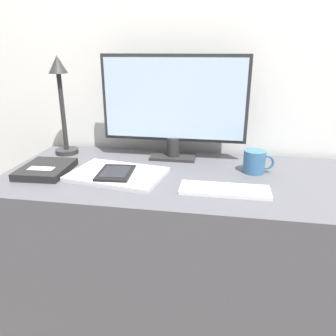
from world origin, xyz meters
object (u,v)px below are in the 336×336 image
at_px(monitor, 174,104).
at_px(keyboard, 225,190).
at_px(laptop, 117,174).
at_px(desk_lamp, 61,96).
at_px(ereader, 116,173).
at_px(coffee_mug, 255,162).
at_px(notebook, 46,169).

xyz_separation_m(monitor, keyboard, (0.23, -0.33, -0.23)).
height_order(monitor, laptop, monitor).
xyz_separation_m(laptop, desk_lamp, (-0.32, 0.25, 0.26)).
distance_m(keyboard, ereader, 0.41).
relative_size(keyboard, coffee_mug, 2.56).
relative_size(monitor, coffee_mug, 5.23).
height_order(laptop, ereader, ereader).
xyz_separation_m(ereader, coffee_mug, (0.52, 0.15, 0.02)).
relative_size(desk_lamp, coffee_mug, 3.65).
xyz_separation_m(monitor, notebook, (-0.46, -0.27, -0.22)).
bearing_deg(monitor, desk_lamp, -178.37).
relative_size(monitor, notebook, 2.70).
distance_m(monitor, coffee_mug, 0.41).
distance_m(laptop, notebook, 0.29).
relative_size(ereader, desk_lamp, 0.41).
bearing_deg(coffee_mug, laptop, -165.08).
xyz_separation_m(keyboard, ereader, (-0.40, 0.06, 0.02)).
relative_size(laptop, coffee_mug, 3.17).
relative_size(desk_lamp, notebook, 1.89).
bearing_deg(ereader, desk_lamp, 140.83).
bearing_deg(laptop, monitor, 56.27).
distance_m(desk_lamp, notebook, 0.36).
bearing_deg(desk_lamp, laptop, -37.21).
bearing_deg(keyboard, desk_lamp, 156.27).
height_order(keyboard, laptop, laptop).
distance_m(monitor, keyboard, 0.47).
distance_m(desk_lamp, coffee_mug, 0.88).
relative_size(keyboard, desk_lamp, 0.70).
height_order(laptop, desk_lamp, desk_lamp).
relative_size(monitor, keyboard, 2.04).
relative_size(monitor, ereader, 3.52).
height_order(desk_lamp, notebook, desk_lamp).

